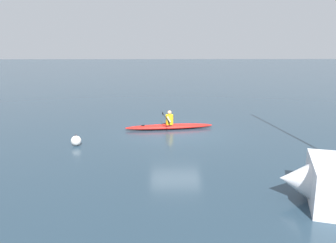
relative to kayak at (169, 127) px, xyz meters
name	(u,v)px	position (x,y,z in m)	size (l,w,h in m)	color
ground_plane	(176,133)	(-0.30, 0.81, -0.12)	(160.00, 160.00, 0.00)	#233847
kayak	(169,127)	(0.00, 0.00, 0.00)	(4.64, 1.31, 0.25)	red
kayaker	(169,119)	(0.02, 0.00, 0.42)	(0.58, 2.47, 0.73)	yellow
mooring_buoy_white_far	(76,141)	(4.13, 2.88, 0.10)	(0.44, 0.44, 0.48)	silver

